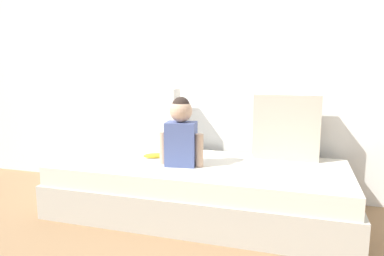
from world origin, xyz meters
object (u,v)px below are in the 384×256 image
object	(u,v)px
throw_pillow_left	(144,119)
banana	(155,156)
toddler	(181,133)
couch	(199,189)
throw_pillow_right	(286,127)

from	to	relation	value
throw_pillow_left	banana	bearing A→B (deg)	-53.31
toddler	banana	bearing A→B (deg)	153.77
couch	throw_pillow_right	xyz separation A→B (m)	(0.57, 0.33, 0.43)
throw_pillow_left	banana	size ratio (longest dim) A/B	3.45
couch	toddler	bearing A→B (deg)	-142.54
throw_pillow_right	banana	distance (m)	1.00
couch	toddler	xyz separation A→B (m)	(-0.11, -0.08, 0.42)
throw_pillow_left	toddler	bearing A→B (deg)	-41.44
throw_pillow_right	banana	size ratio (longest dim) A/B	2.80
couch	throw_pillow_right	bearing A→B (deg)	29.95
throw_pillow_left	banana	world-z (taller)	throw_pillow_left
couch	throw_pillow_left	size ratio (longest dim) A/B	3.55
throw_pillow_left	throw_pillow_right	xyz separation A→B (m)	(1.14, 0.00, -0.01)
toddler	banana	xyz separation A→B (m)	(-0.25, 0.12, -0.21)
throw_pillow_right	toddler	bearing A→B (deg)	-148.79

